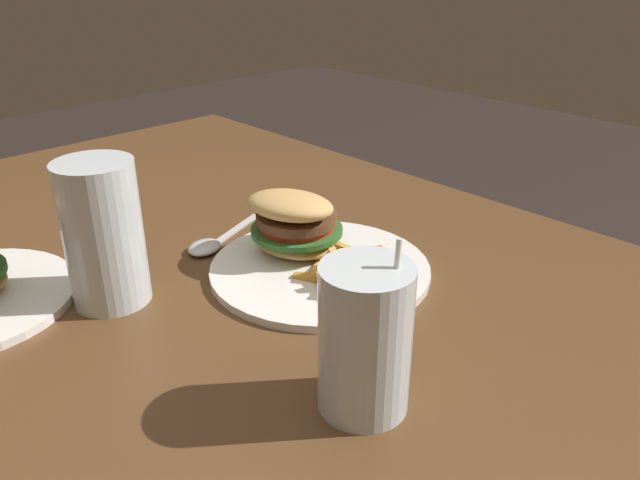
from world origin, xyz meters
name	(u,v)px	position (x,y,z in m)	size (l,w,h in m)	color
dining_table	(159,410)	(0.00, 0.00, 0.62)	(1.46, 1.19, 0.72)	brown
meal_plate_near	(308,244)	(0.01, -0.23, 0.75)	(0.28, 0.27, 0.10)	white
beer_glass	(104,239)	(0.10, -0.01, 0.79)	(0.09, 0.09, 0.17)	silver
juice_glass	(365,344)	(-0.22, -0.09, 0.78)	(0.08, 0.08, 0.16)	silver
spoon	(208,245)	(0.13, -0.17, 0.72)	(0.08, 0.16, 0.01)	silver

